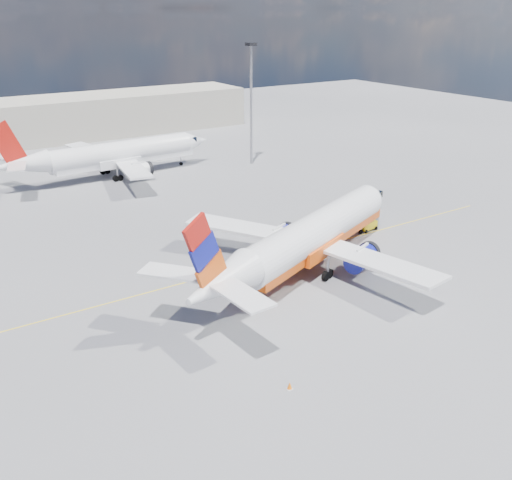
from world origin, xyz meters
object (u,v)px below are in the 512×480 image
main_jet (311,236)px  gse_tug (367,224)px  traffic_cone (290,386)px  second_jet (115,155)px

main_jet → gse_tug: size_ratio=14.80×
gse_tug → traffic_cone: gse_tug is taller
main_jet → traffic_cone: size_ratio=63.44×
main_jet → second_jet: size_ratio=1.03×
gse_tug → traffic_cone: size_ratio=4.29×
second_jet → gse_tug: bearing=-70.3°
second_jet → traffic_cone: (-8.96, -57.85, -3.19)m
second_jet → gse_tug: second_jet is taller
main_jet → traffic_cone: (-13.15, -14.65, -3.32)m
gse_tug → traffic_cone: bearing=-148.5°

